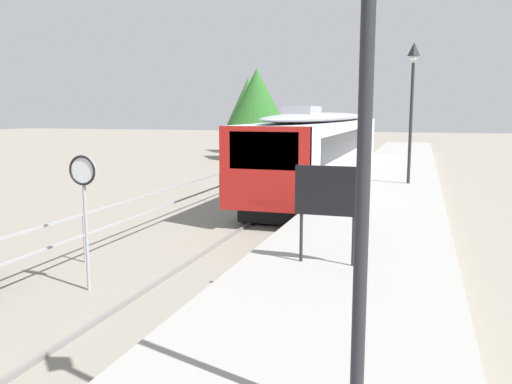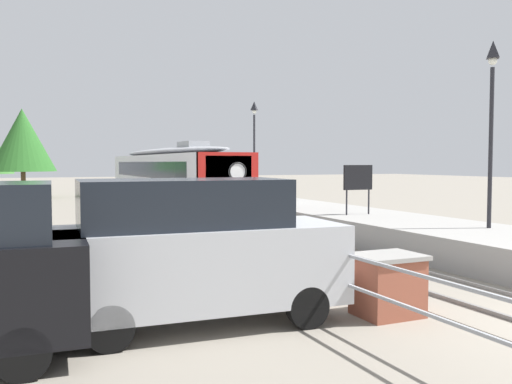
{
  "view_description": "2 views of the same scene",
  "coord_description": "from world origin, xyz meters",
  "px_view_note": "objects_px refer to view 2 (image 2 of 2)",
  "views": [
    {
      "loc": [
        4.46,
        1.4,
        3.65
      ],
      "look_at": [
        0.4,
        14.2,
        1.6
      ],
      "focal_mm": 36.75,
      "sensor_mm": 36.0,
      "label": 1
    },
    {
      "loc": [
        -8.49,
        -5.75,
        2.79
      ],
      "look_at": [
        0.4,
        14.2,
        1.6
      ],
      "focal_mm": 38.06,
      "sensor_mm": 36.0,
      "label": 2
    }
  ],
  "objects_px": {
    "platform_notice_board": "(358,179)",
    "parked_van_silver": "(196,250)",
    "platform_lamp_mid_platform": "(254,130)",
    "speed_limit_sign": "(238,183)",
    "platform_lamp_near_end": "(492,98)",
    "commuter_train": "(168,173)",
    "parked_hatchback_blue": "(133,238)",
    "brick_utility_cabinet": "(387,285)"
  },
  "relations": [
    {
      "from": "platform_lamp_near_end",
      "to": "platform_notice_board",
      "type": "height_order",
      "value": "platform_lamp_near_end"
    },
    {
      "from": "brick_utility_cabinet",
      "to": "parked_van_silver",
      "type": "distance_m",
      "value": 3.53
    },
    {
      "from": "parked_hatchback_blue",
      "to": "brick_utility_cabinet",
      "type": "bearing_deg",
      "value": -62.9
    },
    {
      "from": "commuter_train",
      "to": "parked_van_silver",
      "type": "distance_m",
      "value": 24.05
    },
    {
      "from": "platform_lamp_mid_platform",
      "to": "brick_utility_cabinet",
      "type": "relative_size",
      "value": 4.42
    },
    {
      "from": "commuter_train",
      "to": "speed_limit_sign",
      "type": "distance_m",
      "value": 16.28
    },
    {
      "from": "platform_lamp_near_end",
      "to": "brick_utility_cabinet",
      "type": "bearing_deg",
      "value": -150.67
    },
    {
      "from": "platform_lamp_near_end",
      "to": "speed_limit_sign",
      "type": "bearing_deg",
      "value": 142.98
    },
    {
      "from": "platform_notice_board",
      "to": "speed_limit_sign",
      "type": "height_order",
      "value": "speed_limit_sign"
    },
    {
      "from": "platform_notice_board",
      "to": "brick_utility_cabinet",
      "type": "distance_m",
      "value": 10.1
    },
    {
      "from": "platform_lamp_near_end",
      "to": "parked_hatchback_blue",
      "type": "bearing_deg",
      "value": 163.2
    },
    {
      "from": "commuter_train",
      "to": "parked_van_silver",
      "type": "relative_size",
      "value": 4.13
    },
    {
      "from": "parked_van_silver",
      "to": "platform_notice_board",
      "type": "bearing_deg",
      "value": 41.62
    },
    {
      "from": "parked_hatchback_blue",
      "to": "commuter_train",
      "type": "bearing_deg",
      "value": 72.34
    },
    {
      "from": "commuter_train",
      "to": "parked_hatchback_blue",
      "type": "xyz_separation_m",
      "value": [
        -5.66,
        -17.77,
        -1.36
      ]
    },
    {
      "from": "brick_utility_cabinet",
      "to": "parked_hatchback_blue",
      "type": "bearing_deg",
      "value": 117.1
    },
    {
      "from": "parked_van_silver",
      "to": "parked_hatchback_blue",
      "type": "height_order",
      "value": "parked_van_silver"
    },
    {
      "from": "commuter_train",
      "to": "platform_notice_board",
      "type": "xyz_separation_m",
      "value": [
        2.88,
        -15.75,
        0.04
      ]
    },
    {
      "from": "commuter_train",
      "to": "platform_lamp_mid_platform",
      "type": "xyz_separation_m",
      "value": [
        4.01,
        -3.88,
        2.47
      ]
    },
    {
      "from": "platform_lamp_mid_platform",
      "to": "parked_van_silver",
      "type": "xyz_separation_m",
      "value": [
        -9.68,
        -19.47,
        -3.33
      ]
    },
    {
      "from": "commuter_train",
      "to": "parked_van_silver",
      "type": "height_order",
      "value": "commuter_train"
    },
    {
      "from": "commuter_train",
      "to": "platform_notice_board",
      "type": "relative_size",
      "value": 11.49
    },
    {
      "from": "commuter_train",
      "to": "speed_limit_sign",
      "type": "height_order",
      "value": "commuter_train"
    },
    {
      "from": "commuter_train",
      "to": "parked_hatchback_blue",
      "type": "bearing_deg",
      "value": -107.66
    },
    {
      "from": "platform_lamp_mid_platform",
      "to": "brick_utility_cabinet",
      "type": "xyz_separation_m",
      "value": [
        -6.35,
        -20.37,
        -4.05
      ]
    },
    {
      "from": "parked_hatchback_blue",
      "to": "platform_lamp_near_end",
      "type": "bearing_deg",
      "value": -16.8
    },
    {
      "from": "speed_limit_sign",
      "to": "parked_van_silver",
      "type": "relative_size",
      "value": 0.56
    },
    {
      "from": "parked_hatchback_blue",
      "to": "platform_notice_board",
      "type": "bearing_deg",
      "value": 13.26
    },
    {
      "from": "speed_limit_sign",
      "to": "brick_utility_cabinet",
      "type": "height_order",
      "value": "speed_limit_sign"
    },
    {
      "from": "platform_lamp_mid_platform",
      "to": "commuter_train",
      "type": "bearing_deg",
      "value": 135.91
    },
    {
      "from": "platform_lamp_near_end",
      "to": "parked_van_silver",
      "type": "relative_size",
      "value": 1.07
    },
    {
      "from": "platform_lamp_near_end",
      "to": "platform_lamp_mid_platform",
      "type": "relative_size",
      "value": 1.0
    },
    {
      "from": "platform_lamp_mid_platform",
      "to": "speed_limit_sign",
      "type": "bearing_deg",
      "value": -116.06
    },
    {
      "from": "platform_notice_board",
      "to": "parked_van_silver",
      "type": "bearing_deg",
      "value": -138.38
    },
    {
      "from": "speed_limit_sign",
      "to": "parked_hatchback_blue",
      "type": "distance_m",
      "value": 4.22
    },
    {
      "from": "speed_limit_sign",
      "to": "brick_utility_cabinet",
      "type": "relative_size",
      "value": 2.32
    },
    {
      "from": "platform_lamp_near_end",
      "to": "parked_van_silver",
      "type": "height_order",
      "value": "platform_lamp_near_end"
    },
    {
      "from": "platform_lamp_mid_platform",
      "to": "parked_hatchback_blue",
      "type": "distance_m",
      "value": 17.34
    },
    {
      "from": "commuter_train",
      "to": "speed_limit_sign",
      "type": "bearing_deg",
      "value": -97.04
    },
    {
      "from": "platform_lamp_near_end",
      "to": "platform_notice_board",
      "type": "xyz_separation_m",
      "value": [
        -1.13,
        4.93,
        -2.44
      ]
    },
    {
      "from": "brick_utility_cabinet",
      "to": "parked_van_silver",
      "type": "relative_size",
      "value": 0.24
    },
    {
      "from": "parked_van_silver",
      "to": "parked_hatchback_blue",
      "type": "xyz_separation_m",
      "value": [
        0.02,
        5.59,
        -0.5
      ]
    }
  ]
}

